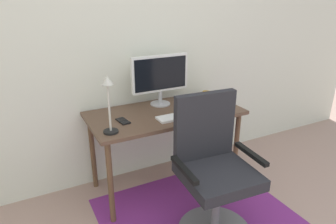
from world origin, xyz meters
name	(u,v)px	position (x,y,z in m)	size (l,w,h in m)	color
wall_back	(125,40)	(0.00, 2.20, 1.30)	(6.00, 0.10, 2.60)	silver
desk	(165,120)	(0.19, 1.81, 0.65)	(1.31, 0.65, 0.73)	brown
monitor	(160,76)	(0.23, 1.99, 1.00)	(0.53, 0.18, 0.45)	#B2B2B7
keyboard	(182,116)	(0.26, 1.64, 0.74)	(0.43, 0.13, 0.02)	white
computer_mouse	(210,107)	(0.56, 1.68, 0.75)	(0.06, 0.10, 0.03)	black
coffee_cup	(206,97)	(0.64, 1.84, 0.78)	(0.08, 0.08, 0.11)	#91610B
cell_phone	(123,121)	(-0.21, 1.76, 0.74)	(0.07, 0.14, 0.01)	black
desk_lamp	(108,98)	(-0.35, 1.61, 1.00)	(0.11, 0.11, 0.42)	black
office_chair	(213,180)	(0.22, 1.11, 0.45)	(0.59, 0.53, 1.05)	slate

